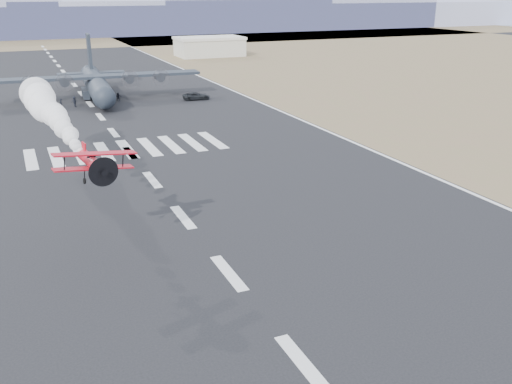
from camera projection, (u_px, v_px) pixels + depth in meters
ground at (304, 364)px, 32.32m from camera, size 500.00×500.00×0.00m
scrub_far at (38, 41)px, 231.09m from camera, size 500.00×80.00×0.00m
runway_markings at (113, 133)px, 84.17m from camera, size 60.00×260.00×0.01m
ridge_seg_d at (32, 21)px, 254.82m from camera, size 150.00×50.00×13.00m
ridge_seg_e at (173, 16)px, 278.76m from camera, size 150.00×50.00×15.00m
ridge_seg_f at (292, 11)px, 302.70m from camera, size 150.00×50.00×17.00m
ridge_seg_g at (392, 13)px, 327.65m from camera, size 150.00×50.00×13.00m
hangar_right at (209, 46)px, 178.12m from camera, size 20.50×12.50×5.90m
aerobatic_biplane at (93, 162)px, 43.11m from camera, size 6.27×5.62×2.67m
smoke_trail at (42, 103)px, 64.45m from camera, size 4.43×31.21×3.92m
transport_aircraft at (96, 83)px, 109.65m from camera, size 39.39×32.41×11.37m
support_vehicle at (196, 96)px, 108.75m from camera, size 5.31×2.83×1.42m
crew_a at (105, 100)px, 104.65m from camera, size 0.63×0.53×1.60m
crew_b at (105, 99)px, 104.91m from camera, size 0.97×0.84×1.71m
crew_c at (74, 101)px, 103.13m from camera, size 1.11×0.55×1.69m
crew_d at (75, 102)px, 101.98m from camera, size 0.70×1.08×1.69m
crew_e at (103, 96)px, 107.97m from camera, size 0.95×0.74×1.70m
crew_f at (118, 97)px, 107.51m from camera, size 1.51×1.04×1.56m
crew_g at (61, 103)px, 101.27m from camera, size 0.64×0.71×1.61m
crew_h at (54, 107)px, 97.99m from camera, size 0.86×1.04×1.85m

